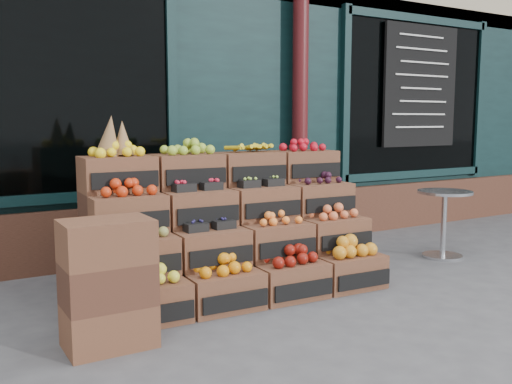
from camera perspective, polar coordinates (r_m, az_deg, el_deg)
ground at (r=4.56m, az=6.82°, el=-11.47°), size 60.00×60.00×0.00m
shop_facade at (r=8.97m, az=-13.81°, el=13.06°), size 12.00×6.24×4.80m
crate_display at (r=4.95m, az=-2.61°, el=-4.37°), size 2.44×1.27×1.50m
spare_crates at (r=3.81m, az=-14.60°, el=-8.88°), size 0.56×0.39×0.83m
bistro_table at (r=6.35m, az=18.28°, el=-2.29°), size 0.57×0.57×0.72m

